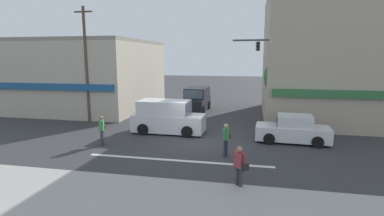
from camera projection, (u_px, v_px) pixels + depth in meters
name	position (u px, v px, depth m)	size (l,w,h in m)	color
ground_plane	(192.00, 141.00, 17.62)	(120.00, 120.00, 0.00)	#333335
lane_marking_stripe	(178.00, 160.00, 14.24)	(9.00, 0.24, 0.01)	silver
sidewalk_curb	(139.00, 211.00, 9.40)	(40.00, 5.00, 0.16)	#9E9993
building_left_block	(91.00, 75.00, 28.69)	(11.09, 12.07, 6.37)	#B7AD99
building_right_corner	(348.00, 58.00, 23.25)	(12.46, 11.59, 9.63)	tan
street_tree	(287.00, 77.00, 20.76)	(3.13, 3.13, 5.07)	#4C3823
utility_pole_near_left	(86.00, 63.00, 22.15)	(1.40, 0.22, 8.48)	brown
utility_pole_far_right	(315.00, 71.00, 24.22)	(1.40, 0.22, 7.10)	brown
traffic_light_mast	(292.00, 68.00, 19.19)	(4.88, 0.51, 6.20)	#47474C
van_approaching_near	(167.00, 117.00, 19.34)	(4.63, 2.09, 2.11)	silver
van_crossing_rightbound	(197.00, 100.00, 27.26)	(2.12, 4.64, 2.11)	black
sedan_parked_curbside	(293.00, 130.00, 17.23)	(4.19, 2.06, 1.58)	silver
pedestrian_foreground_with_bag	(240.00, 165.00, 10.95)	(0.59, 0.58, 1.67)	#333338
pedestrian_mid_crossing	(226.00, 138.00, 14.69)	(0.42, 0.67, 1.67)	#232838
pedestrian_far_side	(102.00, 129.00, 16.55)	(0.37, 0.69, 1.67)	#333338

